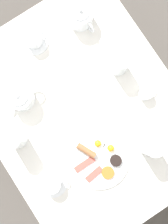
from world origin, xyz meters
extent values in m
plane|color=#4C4742|center=(0.00, 0.00, 0.00)|extent=(8.00, 8.00, 0.00)
cube|color=silver|center=(0.00, 0.00, 0.70)|extent=(0.89, 1.14, 0.03)
cylinder|color=brown|center=(0.40, 0.52, 0.34)|extent=(0.04, 0.04, 0.69)
cylinder|color=white|center=(-0.06, -0.22, 0.72)|extent=(0.28, 0.28, 0.01)
cylinder|color=white|center=(0.01, -0.21, 0.73)|extent=(0.07, 0.07, 0.00)
sphere|color=yellow|center=(0.01, -0.21, 0.74)|extent=(0.03, 0.03, 0.03)
cylinder|color=white|center=(-0.03, -0.16, 0.73)|extent=(0.07, 0.07, 0.00)
sphere|color=yellow|center=(-0.03, -0.16, 0.74)|extent=(0.03, 0.03, 0.03)
cylinder|color=brown|center=(-0.09, -0.15, 0.74)|extent=(0.07, 0.10, 0.03)
cube|color=#B74C42|center=(-0.13, -0.20, 0.73)|extent=(0.10, 0.03, 0.01)
cube|color=#B74C42|center=(-0.12, -0.26, 0.73)|extent=(0.09, 0.04, 0.01)
cylinder|color=#D16023|center=(-0.06, -0.29, 0.73)|extent=(0.06, 0.06, 0.01)
cylinder|color=black|center=(0.00, -0.27, 0.74)|extent=(0.05, 0.05, 0.02)
cylinder|color=white|center=(0.23, 0.39, 0.76)|extent=(0.12, 0.12, 0.09)
cylinder|color=white|center=(0.23, 0.39, 0.81)|extent=(0.09, 0.09, 0.01)
sphere|color=white|center=(0.23, 0.39, 0.82)|extent=(0.02, 0.02, 0.02)
cone|color=white|center=(0.22, 0.46, 0.77)|extent=(0.03, 0.05, 0.04)
torus|color=white|center=(0.24, 0.32, 0.76)|extent=(0.02, 0.07, 0.07)
cylinder|color=white|center=(-0.21, 0.21, 0.76)|extent=(0.12, 0.12, 0.09)
cylinder|color=white|center=(-0.21, 0.21, 0.81)|extent=(0.09, 0.09, 0.01)
sphere|color=white|center=(-0.21, 0.21, 0.82)|extent=(0.02, 0.02, 0.02)
cone|color=white|center=(-0.28, 0.21, 0.77)|extent=(0.05, 0.02, 0.04)
torus|color=white|center=(-0.14, 0.21, 0.76)|extent=(0.07, 0.01, 0.07)
cylinder|color=white|center=(-0.01, 0.42, 0.72)|extent=(0.14, 0.14, 0.01)
cylinder|color=white|center=(-0.01, 0.42, 0.75)|extent=(0.08, 0.08, 0.06)
cylinder|color=tan|center=(-0.01, 0.42, 0.74)|extent=(0.07, 0.07, 0.04)
torus|color=white|center=(0.03, 0.44, 0.75)|extent=(0.04, 0.02, 0.04)
cylinder|color=white|center=(-0.30, -0.19, 0.72)|extent=(0.14, 0.14, 0.01)
cylinder|color=white|center=(-0.30, -0.19, 0.75)|extent=(0.08, 0.08, 0.06)
cylinder|color=tan|center=(-0.30, -0.19, 0.74)|extent=(0.07, 0.07, 0.05)
torus|color=white|center=(-0.25, -0.21, 0.75)|extent=(0.04, 0.02, 0.04)
cylinder|color=white|center=(0.26, 0.09, 0.78)|extent=(0.08, 0.08, 0.13)
cylinder|color=white|center=(0.16, -0.29, 0.79)|extent=(0.08, 0.08, 0.15)
cylinder|color=white|center=(-0.32, 0.06, 0.79)|extent=(0.08, 0.08, 0.15)
cylinder|color=white|center=(0.29, -0.08, 0.74)|extent=(0.06, 0.06, 0.05)
torus|color=white|center=(0.32, -0.08, 0.74)|extent=(0.04, 0.01, 0.04)
cube|color=silver|center=(0.04, 0.06, 0.72)|extent=(0.17, 0.10, 0.00)
camera|label=1|loc=(-0.06, -0.09, 1.95)|focal=42.00mm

